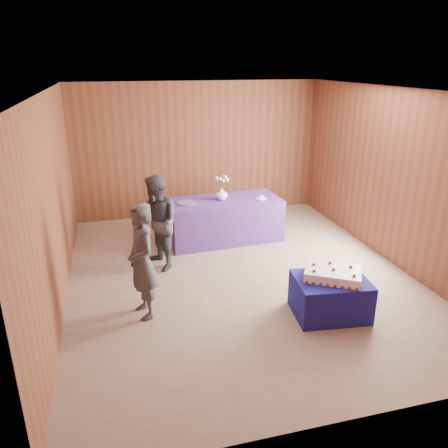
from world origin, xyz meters
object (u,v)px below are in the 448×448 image
object	(u,v)px
sheet_cake	(333,274)
guest_right	(157,224)
vase	(222,194)
guest_left	(142,262)
serving_table	(224,220)
cake_table	(330,296)

from	to	relation	value
sheet_cake	guest_right	world-z (taller)	guest_right
vase	guest_left	distance (m)	2.72
sheet_cake	guest_right	xyz separation A→B (m)	(-1.96, 1.89, 0.18)
serving_table	vase	bearing A→B (deg)	144.74
serving_table	sheet_cake	distance (m)	2.85
serving_table	guest_left	size ratio (longest dim) A/B	1.35
guest_left	sheet_cake	bearing A→B (deg)	60.85
sheet_cake	vase	bearing A→B (deg)	135.99
serving_table	guest_right	bearing A→B (deg)	-149.44
guest_right	cake_table	bearing A→B (deg)	25.68
guest_left	guest_right	world-z (taller)	guest_left
sheet_cake	serving_table	bearing A→B (deg)	135.42
vase	guest_right	world-z (taller)	guest_right
guest_left	cake_table	bearing A→B (deg)	60.56
vase	guest_right	bearing A→B (deg)	-144.35
cake_table	serving_table	xyz separation A→B (m)	(-0.67, 2.77, 0.12)
serving_table	guest_left	bearing A→B (deg)	-130.25
guest_right	vase	bearing A→B (deg)	105.69
guest_right	sheet_cake	bearing A→B (deg)	26.03
cake_table	serving_table	distance (m)	2.85
sheet_cake	cake_table	bearing A→B (deg)	-117.75
sheet_cake	guest_left	distance (m)	2.38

